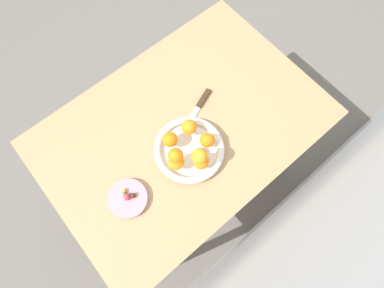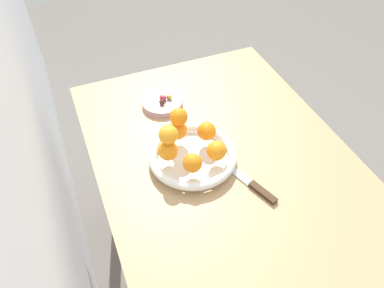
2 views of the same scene
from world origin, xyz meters
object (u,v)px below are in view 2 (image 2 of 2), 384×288
(orange_0, at_px, (216,151))
(orange_4, at_px, (192,163))
(candy_ball_0, at_px, (162,103))
(orange_6, at_px, (168,135))
(candy_ball_2, at_px, (162,98))
(candy_ball_3, at_px, (169,97))
(candy_ball_4, at_px, (162,102))
(orange_5, at_px, (179,117))
(orange_2, at_px, (178,130))
(candy_ball_5, at_px, (164,98))
(candy_dish, at_px, (162,102))
(knife, at_px, (246,180))
(dining_table, at_px, (226,181))
(candy_ball_6, at_px, (169,97))
(orange_3, at_px, (168,151))
(candy_ball_1, at_px, (162,98))
(orange_1, at_px, (207,131))
(fruit_bowl, at_px, (192,156))

(orange_0, distance_m, orange_4, 0.08)
(orange_4, bearing_deg, candy_ball_0, -3.20)
(orange_6, xyz_separation_m, candy_ball_2, (0.27, -0.07, -0.10))
(candy_ball_3, distance_m, candy_ball_4, 0.04)
(candy_ball_0, relative_size, candy_ball_4, 0.78)
(orange_0, distance_m, orange_5, 0.15)
(candy_ball_0, bearing_deg, candy_ball_3, -61.40)
(orange_2, relative_size, candy_ball_0, 4.05)
(orange_5, height_order, candy_ball_4, orange_5)
(candy_ball_5, bearing_deg, candy_dish, 61.14)
(candy_ball_0, height_order, knife, candy_ball_0)
(orange_4, height_order, candy_ball_5, orange_4)
(dining_table, distance_m, candy_ball_5, 0.36)
(candy_ball_6, bearing_deg, candy_ball_4, 117.57)
(orange_0, relative_size, knife, 0.23)
(orange_0, height_order, orange_3, same)
(orange_2, bearing_deg, orange_6, 142.20)
(orange_0, height_order, candy_ball_6, orange_0)
(candy_ball_1, bearing_deg, candy_ball_3, -99.78)
(orange_4, bearing_deg, candy_dish, -4.58)
(orange_1, height_order, orange_4, orange_1)
(orange_2, xyz_separation_m, candy_ball_1, (0.21, -0.02, -0.04))
(candy_ball_5, distance_m, knife, 0.43)
(candy_dish, bearing_deg, orange_2, 174.62)
(fruit_bowl, xyz_separation_m, candy_ball_5, (0.28, -0.01, 0.01))
(orange_4, distance_m, orange_5, 0.15)
(orange_4, xyz_separation_m, candy_ball_4, (0.33, -0.02, -0.04))
(dining_table, height_order, fruit_bowl, fruit_bowl)
(candy_dish, distance_m, candy_ball_1, 0.02)
(dining_table, height_order, candy_ball_5, candy_ball_5)
(candy_ball_1, bearing_deg, candy_ball_6, -98.46)
(orange_0, relative_size, candy_ball_5, 2.91)
(orange_6, bearing_deg, candy_dish, -14.25)
(candy_ball_3, bearing_deg, dining_table, -168.28)
(candy_ball_3, bearing_deg, candy_ball_5, 85.20)
(orange_4, relative_size, candy_ball_4, 2.95)
(candy_dish, relative_size, candy_ball_2, 8.39)
(orange_3, height_order, candy_ball_5, orange_3)
(dining_table, xyz_separation_m, candy_ball_3, (0.33, 0.07, 0.12))
(candy_ball_3, bearing_deg, candy_ball_0, 118.60)
(orange_3, bearing_deg, fruit_bowl, -94.39)
(candy_dish, xyz_separation_m, orange_0, (-0.33, -0.05, 0.06))
(orange_1, distance_m, candy_ball_1, 0.25)
(dining_table, relative_size, orange_6, 19.96)
(candy_dish, height_order, candy_ball_4, candy_ball_4)
(knife, bearing_deg, dining_table, 12.32)
(orange_2, height_order, orange_4, orange_2)
(candy_ball_4, distance_m, candy_ball_6, 0.04)
(candy_ball_2, distance_m, candy_ball_3, 0.03)
(candy_ball_1, bearing_deg, orange_4, 175.39)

